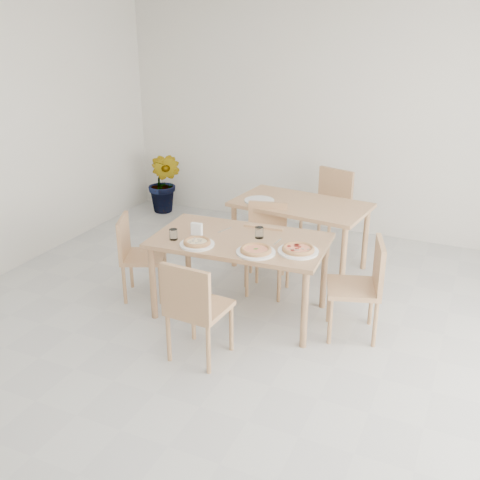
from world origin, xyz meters
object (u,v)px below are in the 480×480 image
at_px(second_table, 300,211).
at_px(plate_margherita, 256,252).
at_px(plate_mushroom, 197,244).
at_px(plate_empty, 259,201).
at_px(chair_west, 136,251).
at_px(main_table, 240,247).
at_px(chair_back_n, 329,203).
at_px(pizza_margherita, 256,250).
at_px(plate_pepperoni, 298,251).
at_px(chair_north, 266,236).
at_px(tumbler_b, 259,233).
at_px(potted_plant, 165,183).
at_px(pizza_mushroom, 197,242).
at_px(chair_east, 364,282).
at_px(chair_south, 194,305).
at_px(tumbler_a, 173,234).
at_px(pizza_pepperoni, 298,249).
at_px(chair_back_s, 266,254).
at_px(napkin_holder, 197,230).

bearing_deg(second_table, plate_margherita, -80.21).
relative_size(plate_mushroom, plate_empty, 0.95).
bearing_deg(chair_west, main_table, -108.43).
height_order(plate_mushroom, chair_back_n, chair_back_n).
height_order(pizza_margherita, second_table, pizza_margherita).
bearing_deg(second_table, plate_pepperoni, -66.00).
distance_m(chair_north, tumbler_b, 0.80).
height_order(plate_empty, potted_plant, potted_plant).
relative_size(pizza_mushroom, plate_empty, 0.88).
distance_m(chair_east, plate_empty, 1.71).
bearing_deg(plate_pepperoni, chair_back_n, 98.23).
bearing_deg(chair_back_n, chair_south, -78.70).
height_order(tumbler_a, second_table, tumbler_a).
height_order(plate_pepperoni, chair_back_n, chair_back_n).
distance_m(pizza_margherita, second_table, 1.45).
bearing_deg(plate_mushroom, tumbler_a, 172.55).
bearing_deg(plate_pepperoni, pizza_pepperoni, 90.00).
xyz_separation_m(tumbler_a, chair_back_s, (0.62, 0.68, -0.35)).
distance_m(main_table, chair_north, 0.82).
height_order(chair_north, chair_east, chair_east).
height_order(plate_pepperoni, napkin_holder, napkin_holder).
relative_size(plate_margherita, tumbler_b, 3.28).
distance_m(chair_north, plate_mushroom, 1.15).
height_order(plate_margherita, potted_plant, potted_plant).
xyz_separation_m(main_table, plate_empty, (-0.25, 1.07, 0.09)).
height_order(chair_east, pizza_pepperoni, chair_east).
distance_m(chair_west, chair_back_n, 2.46).
relative_size(chair_west, tumbler_b, 8.12).
relative_size(tumbler_b, chair_back_n, 0.11).
bearing_deg(chair_south, chair_back_s, -90.48).
xyz_separation_m(main_table, chair_back_s, (0.09, 0.42, -0.22)).
height_order(pizza_mushroom, potted_plant, potted_plant).
distance_m(main_table, plate_margherita, 0.37).
bearing_deg(tumbler_b, napkin_holder, -159.78).
relative_size(chair_north, tumbler_b, 8.05).
relative_size(plate_margherita, pizza_margherita, 1.02).
height_order(chair_east, potted_plant, chair_east).
bearing_deg(tumbler_b, plate_mushroom, -137.81).
bearing_deg(main_table, napkin_holder, -168.41).
relative_size(chair_south, plate_empty, 2.72).
bearing_deg(second_table, plate_empty, -156.55).
bearing_deg(potted_plant, chair_south, -55.03).
relative_size(plate_margherita, chair_back_s, 0.43).
height_order(chair_north, plate_pepperoni, chair_north).
bearing_deg(pizza_mushroom, main_table, 46.92).
relative_size(chair_north, plate_margherita, 2.45).
relative_size(pizza_margherita, pizza_mushroom, 1.15).
bearing_deg(chair_south, pizza_mushroom, -61.05).
bearing_deg(tumbler_a, pizza_margherita, 1.26).
relative_size(chair_east, tumbler_a, 9.07).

